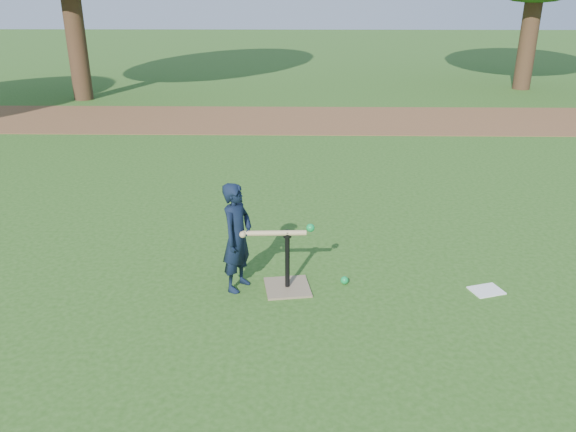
{
  "coord_description": "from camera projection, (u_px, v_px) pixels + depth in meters",
  "views": [
    {
      "loc": [
        -0.16,
        -5.2,
        2.73
      ],
      "look_at": [
        -0.26,
        -0.02,
        0.65
      ],
      "focal_mm": 35.0,
      "sensor_mm": 36.0,
      "label": 1
    }
  ],
  "objects": [
    {
      "name": "child",
      "position": [
        237.0,
        237.0,
        5.36
      ],
      "size": [
        0.4,
        0.47,
        1.08
      ],
      "primitive_type": "imported",
      "rotation": [
        0.0,
        0.0,
        1.15
      ],
      "color": "black",
      "rests_on": "ground"
    },
    {
      "name": "ground",
      "position": [
        313.0,
        273.0,
        5.83
      ],
      "size": [
        80.0,
        80.0,
        0.0
      ],
      "primitive_type": "plane",
      "color": "#285116",
      "rests_on": "ground"
    },
    {
      "name": "clipboard",
      "position": [
        486.0,
        290.0,
        5.49
      ],
      "size": [
        0.36,
        0.31,
        0.01
      ],
      "primitive_type": "cube",
      "rotation": [
        0.0,
        0.0,
        0.32
      ],
      "color": "white",
      "rests_on": "ground"
    },
    {
      "name": "dirt_strip",
      "position": [
        306.0,
        120.0,
        12.79
      ],
      "size": [
        24.0,
        3.0,
        0.01
      ],
      "primitive_type": "cube",
      "color": "brown",
      "rests_on": "ground"
    },
    {
      "name": "swing_action",
      "position": [
        279.0,
        232.0,
        5.31
      ],
      "size": [
        0.71,
        0.19,
        0.1
      ],
      "color": "tan",
      "rests_on": "ground"
    },
    {
      "name": "batting_tee",
      "position": [
        287.0,
        278.0,
        5.5
      ],
      "size": [
        0.49,
        0.49,
        0.61
      ],
      "color": "#877256",
      "rests_on": "ground"
    },
    {
      "name": "wiffle_ball_ground",
      "position": [
        344.0,
        280.0,
        5.61
      ],
      "size": [
        0.08,
        0.08,
        0.08
      ],
      "primitive_type": "sphere",
      "color": "#0D9941",
      "rests_on": "ground"
    }
  ]
}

